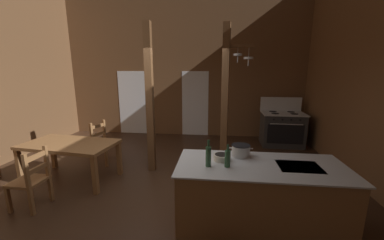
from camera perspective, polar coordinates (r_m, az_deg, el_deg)
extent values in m
cube|color=#382316|center=(4.27, -9.71, -17.97)|extent=(8.20, 8.26, 0.10)
cube|color=brown|center=(7.41, -2.07, 14.12)|extent=(8.20, 0.14, 4.64)
cube|color=white|center=(7.83, -14.23, 4.14)|extent=(1.00, 0.01, 2.05)
cube|color=white|center=(7.37, 0.78, 4.02)|extent=(0.84, 0.01, 2.05)
cube|color=olive|center=(3.34, 16.23, -17.85)|extent=(2.10, 0.91, 0.88)
cube|color=silver|center=(3.15, 16.73, -10.73)|extent=(2.16, 0.97, 0.02)
cube|color=black|center=(3.26, 25.07, -10.40)|extent=(0.52, 0.40, 0.00)
cube|color=black|center=(3.91, 14.79, -19.66)|extent=(2.00, 0.05, 0.10)
cube|color=#303030|center=(6.93, 21.38, -2.23)|extent=(1.11, 0.78, 0.90)
cube|color=black|center=(6.58, 22.13, -3.32)|extent=(0.93, 0.02, 0.52)
cylinder|color=silver|center=(6.49, 22.39, -1.00)|extent=(0.83, 0.04, 0.02)
cube|color=silver|center=(6.84, 21.68, 1.55)|extent=(1.15, 0.82, 0.03)
cube|color=silver|center=(7.15, 21.13, 3.70)|extent=(1.14, 0.06, 0.40)
cylinder|color=black|center=(6.75, 24.04, 1.40)|extent=(0.20, 0.20, 0.01)
cylinder|color=black|center=(6.63, 19.94, 1.54)|extent=(0.20, 0.20, 0.01)
cylinder|color=black|center=(7.04, 23.35, 1.87)|extent=(0.20, 0.20, 0.01)
cylinder|color=black|center=(6.92, 19.41, 2.01)|extent=(0.20, 0.20, 0.01)
cylinder|color=black|center=(6.57, 25.23, -0.02)|extent=(0.04, 0.03, 0.04)
cylinder|color=black|center=(6.50, 23.39, 0.03)|extent=(0.04, 0.03, 0.04)
cylinder|color=black|center=(6.45, 21.51, 0.09)|extent=(0.04, 0.03, 0.04)
cylinder|color=black|center=(6.40, 19.60, 0.14)|extent=(0.04, 0.03, 0.04)
cube|color=brown|center=(4.80, 8.13, 5.09)|extent=(0.16, 0.16, 2.99)
cube|color=brown|center=(4.77, 11.47, 17.56)|extent=(0.61, 0.16, 0.06)
cylinder|color=silver|center=(4.76, 11.31, 16.70)|extent=(0.01, 0.01, 0.14)
cylinder|color=silver|center=(4.75, 11.26, 15.59)|extent=(0.19, 0.19, 0.04)
cylinder|color=silver|center=(4.75, 11.22, 14.63)|extent=(0.02, 0.02, 0.14)
cylinder|color=silver|center=(4.75, 13.92, 16.19)|extent=(0.01, 0.01, 0.21)
cylinder|color=silver|center=(4.74, 13.84, 14.68)|extent=(0.21, 0.21, 0.04)
cylinder|color=silver|center=(4.74, 13.78, 13.72)|extent=(0.02, 0.02, 0.14)
cube|color=brown|center=(4.72, -10.42, 4.88)|extent=(0.14, 0.14, 2.99)
cube|color=olive|center=(4.97, -28.10, -5.34)|extent=(1.79, 1.09, 0.06)
cube|color=olive|center=(5.87, -31.14, -6.89)|extent=(0.09, 0.09, 0.68)
cube|color=olive|center=(4.93, -17.60, -9.10)|extent=(0.09, 0.09, 0.68)
cube|color=olive|center=(5.38, -36.91, -9.28)|extent=(0.09, 0.09, 0.68)
cube|color=olive|center=(4.33, -22.89, -12.56)|extent=(0.09, 0.09, 0.68)
cube|color=olive|center=(4.41, -35.48, -12.24)|extent=(0.45, 0.45, 0.04)
cube|color=olive|center=(4.51, -38.62, -15.28)|extent=(0.05, 0.05, 0.41)
cube|color=olive|center=(4.75, -35.24, -13.51)|extent=(0.05, 0.05, 0.41)
cube|color=olive|center=(4.15, -35.44, -13.07)|extent=(0.05, 0.05, 0.95)
cube|color=olive|center=(4.40, -32.01, -11.24)|extent=(0.05, 0.05, 0.95)
cube|color=olive|center=(4.14, -34.28, -7.50)|extent=(0.05, 0.38, 0.07)
cube|color=olive|center=(4.21, -33.96, -9.94)|extent=(0.05, 0.38, 0.07)
cube|color=olive|center=(5.63, -20.67, -5.66)|extent=(0.55, 0.55, 0.04)
cube|color=olive|center=(5.71, -17.79, -7.60)|extent=(0.06, 0.06, 0.41)
cube|color=olive|center=(5.45, -20.45, -8.75)|extent=(0.06, 0.06, 0.41)
cube|color=olive|center=(5.87, -20.75, -4.47)|extent=(0.06, 0.06, 0.95)
cube|color=olive|center=(5.63, -23.45, -5.43)|extent=(0.06, 0.06, 0.95)
cube|color=olive|center=(5.66, -22.37, -1.40)|extent=(0.15, 0.37, 0.07)
cube|color=olive|center=(5.70, -22.21, -3.26)|extent=(0.15, 0.37, 0.07)
cylinder|color=silver|center=(3.33, 11.99, -7.50)|extent=(0.25, 0.25, 0.16)
cylinder|color=black|center=(3.30, 12.05, -6.13)|extent=(0.26, 0.26, 0.01)
cylinder|color=silver|center=(3.30, 9.59, -6.82)|extent=(0.05, 0.02, 0.02)
cylinder|color=silver|center=(3.33, 14.43, -6.88)|extent=(0.05, 0.02, 0.02)
cylinder|color=silver|center=(3.17, 7.42, -9.14)|extent=(0.23, 0.23, 0.08)
cylinder|color=black|center=(3.15, 7.44, -8.44)|extent=(0.19, 0.19, 0.00)
cylinder|color=#2D5638|center=(2.94, 8.78, -9.46)|extent=(0.07, 0.07, 0.22)
cylinder|color=#2D5638|center=(2.89, 8.87, -6.77)|extent=(0.03, 0.03, 0.08)
cylinder|color=#2D5638|center=(2.93, 4.07, -9.05)|extent=(0.07, 0.07, 0.26)
cylinder|color=#2D5638|center=(2.87, 4.13, -5.82)|extent=(0.03, 0.03, 0.09)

